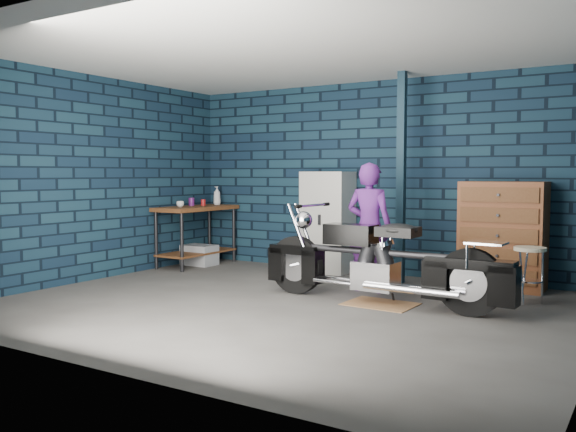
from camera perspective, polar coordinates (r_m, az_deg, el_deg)
name	(u,v)px	position (r m, az deg, el deg)	size (l,w,h in m)	color
ground	(284,306)	(6.57, -0.39, -8.40)	(6.00, 6.00, 0.00)	#4C4A47
room_walls	(310,130)	(6.91, 2.06, 8.08)	(6.02, 5.01, 2.71)	black
support_post	(401,178)	(7.93, 10.54, 3.49)	(0.10, 0.10, 2.70)	#102532
workbench	(197,236)	(9.47, -8.55, -1.84)	(0.60, 1.40, 0.91)	brown
drip_mat	(380,304)	(6.72, 8.64, -8.14)	(0.73, 0.55, 0.01)	brown
motorcycle	(381,255)	(6.63, 8.69, -3.66)	(2.42, 0.66, 1.07)	black
person	(369,227)	(7.32, 7.62, -1.06)	(0.56, 0.37, 1.54)	#541E72
storage_bin	(199,255)	(9.52, -8.28, -3.62)	(0.50, 0.35, 0.31)	gray
locker	(327,222)	(8.71, 3.71, -0.57)	(0.67, 0.48, 1.44)	beige
tool_chest	(503,235)	(7.88, 19.44, -1.72)	(0.99, 0.55, 1.31)	brown
shop_stool	(529,275)	(7.14, 21.65, -5.18)	(0.34, 0.34, 0.62)	beige
cup_a	(180,204)	(9.25, -10.05, 1.10)	(0.11, 0.11, 0.09)	beige
mug_purple	(191,202)	(9.61, -9.02, 1.33)	(0.09, 0.09, 0.12)	#52175F
mug_red	(203,203)	(9.58, -7.94, 1.26)	(0.07, 0.07, 0.10)	maroon
bottle	(217,196)	(9.84, -6.66, 1.91)	(0.11, 0.11, 0.29)	gray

